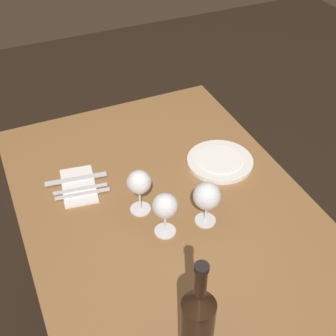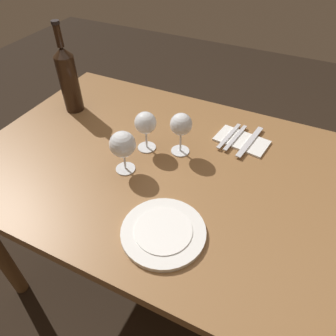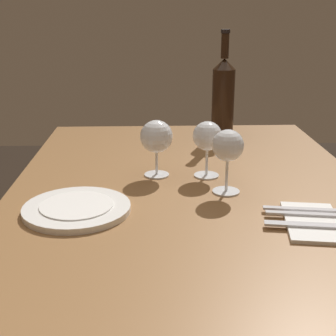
# 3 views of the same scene
# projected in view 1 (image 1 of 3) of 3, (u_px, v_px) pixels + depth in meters

# --- Properties ---
(ground_plane) EXTENTS (6.00, 6.00, 0.00)m
(ground_plane) POSITION_uv_depth(u_px,v_px,m) (168.00, 332.00, 1.96)
(ground_plane) COLOR black
(dining_table) EXTENTS (1.30, 0.90, 0.74)m
(dining_table) POSITION_uv_depth(u_px,v_px,m) (169.00, 228.00, 1.54)
(dining_table) COLOR olive
(dining_table) RESTS_ON ground
(wine_glass_left) EXTENTS (0.09, 0.09, 0.15)m
(wine_glass_left) POSITION_uv_depth(u_px,v_px,m) (207.00, 197.00, 1.38)
(wine_glass_left) COLOR white
(wine_glass_left) RESTS_ON dining_table
(wine_glass_right) EXTENTS (0.08, 0.08, 0.16)m
(wine_glass_right) POSITION_uv_depth(u_px,v_px,m) (139.00, 183.00, 1.41)
(wine_glass_right) COLOR white
(wine_glass_right) RESTS_ON dining_table
(wine_glass_centre) EXTENTS (0.08, 0.08, 0.15)m
(wine_glass_centre) POSITION_uv_depth(u_px,v_px,m) (165.00, 207.00, 1.34)
(wine_glass_centre) COLOR white
(wine_glass_centre) RESTS_ON dining_table
(wine_bottle) EXTENTS (0.08, 0.08, 0.36)m
(wine_bottle) POSITION_uv_depth(u_px,v_px,m) (197.00, 328.00, 1.01)
(wine_bottle) COLOR black
(wine_bottle) RESTS_ON dining_table
(dinner_plate) EXTENTS (0.24, 0.24, 0.02)m
(dinner_plate) POSITION_uv_depth(u_px,v_px,m) (220.00, 161.00, 1.65)
(dinner_plate) COLOR white
(dinner_plate) RESTS_ON dining_table
(folded_napkin) EXTENTS (0.20, 0.14, 0.01)m
(folded_napkin) POSITION_uv_depth(u_px,v_px,m) (79.00, 186.00, 1.56)
(folded_napkin) COLOR white
(folded_napkin) RESTS_ON dining_table
(fork_inner) EXTENTS (0.04, 0.18, 0.00)m
(fork_inner) POSITION_uv_depth(u_px,v_px,m) (81.00, 189.00, 1.54)
(fork_inner) COLOR silver
(fork_inner) RESTS_ON folded_napkin
(fork_outer) EXTENTS (0.04, 0.18, 0.00)m
(fork_outer) POSITION_uv_depth(u_px,v_px,m) (83.00, 194.00, 1.52)
(fork_outer) COLOR silver
(fork_outer) RESTS_ON folded_napkin
(table_knife) EXTENTS (0.05, 0.21, 0.00)m
(table_knife) POSITION_uv_depth(u_px,v_px,m) (76.00, 179.00, 1.58)
(table_knife) COLOR silver
(table_knife) RESTS_ON folded_napkin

